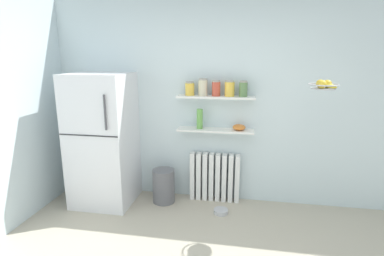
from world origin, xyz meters
The scene contains 15 objects.
back_wall centered at (0.00, 2.05, 1.30)m, with size 7.04×0.10×2.60m, color silver.
refrigerator centered at (-1.49, 1.65, 0.84)m, with size 0.74×0.73×1.67m.
radiator centered at (-0.09, 1.92, 0.32)m, with size 0.65×0.12×0.64m.
wall_shelf_lower centered at (-0.09, 1.89, 0.96)m, with size 0.96×0.22×0.03m, color white.
wall_shelf_upper centered at (-0.09, 1.89, 1.38)m, with size 0.96×0.22×0.03m, color white.
storage_jar_0 centered at (-0.41, 1.89, 1.48)m, with size 0.11×0.11×0.17m.
storage_jar_1 centered at (-0.25, 1.89, 1.50)m, with size 0.11×0.11×0.21m.
storage_jar_2 centered at (-0.09, 1.89, 1.49)m, with size 0.10×0.10×0.19m.
storage_jar_3 centered at (0.08, 1.89, 1.49)m, with size 0.12×0.12×0.19m.
storage_jar_4 centered at (0.24, 1.89, 1.49)m, with size 0.10×0.10×0.19m.
vase centered at (-0.29, 1.89, 1.10)m, with size 0.08×0.08×0.25m, color #66A84C.
shelf_bowl centered at (0.21, 1.89, 1.01)m, with size 0.16×0.16×0.07m, color orange.
trash_bin centered at (-0.74, 1.75, 0.22)m, with size 0.29×0.29×0.44m, color slate.
pet_food_bowl centered at (0.03, 1.57, 0.03)m, with size 0.17×0.17×0.05m, color #B7B7BC.
hanging_fruit_basket centered at (1.04, 1.42, 1.59)m, with size 0.29×0.29×0.09m.
Camera 1 is at (0.28, -1.82, 1.89)m, focal length 28.55 mm.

